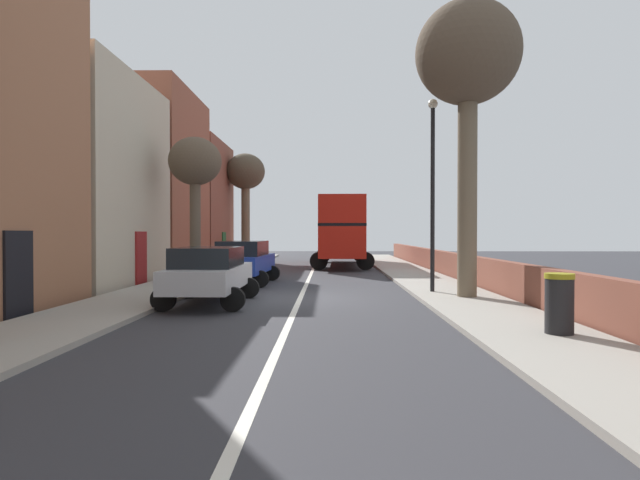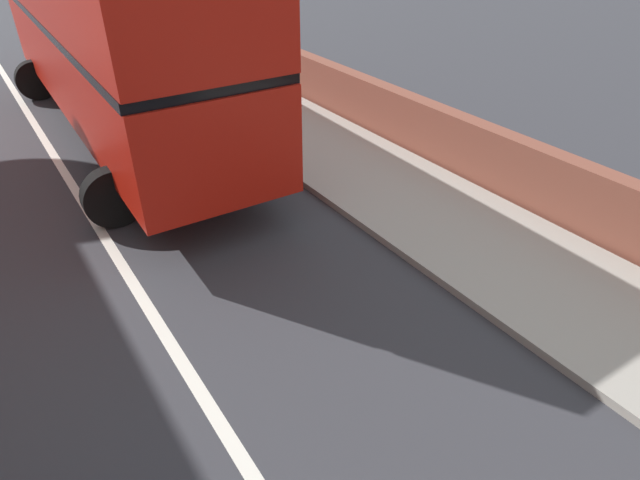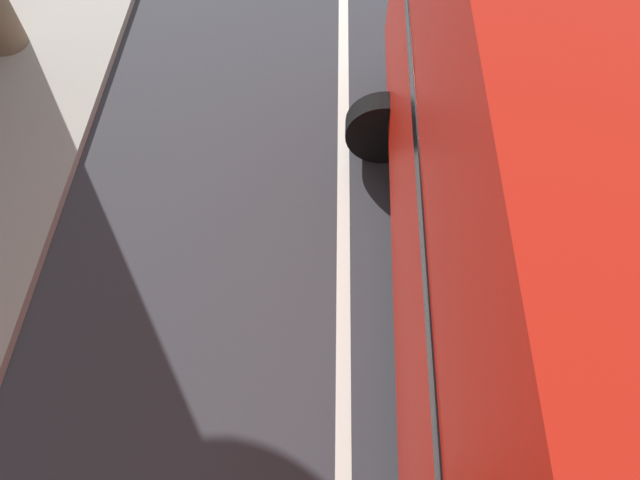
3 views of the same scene
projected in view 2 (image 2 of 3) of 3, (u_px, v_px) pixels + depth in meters
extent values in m
cube|color=#B5170C|center=(116.00, 66.00, 11.52)|extent=(2.75, 11.33, 1.70)
cube|color=black|center=(107.00, 20.00, 11.01)|extent=(2.77, 11.22, 0.16)
cube|color=black|center=(63.00, 18.00, 15.44)|extent=(2.20, 0.11, 1.19)
cylinder|color=black|center=(36.00, 80.00, 14.22)|extent=(1.01, 0.32, 1.00)
cylinder|color=black|center=(133.00, 66.00, 15.38)|extent=(1.01, 0.32, 1.00)
cylinder|color=black|center=(114.00, 197.00, 8.80)|extent=(1.01, 0.32, 1.00)
cylinder|color=black|center=(254.00, 162.00, 9.95)|extent=(1.01, 0.32, 1.00)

